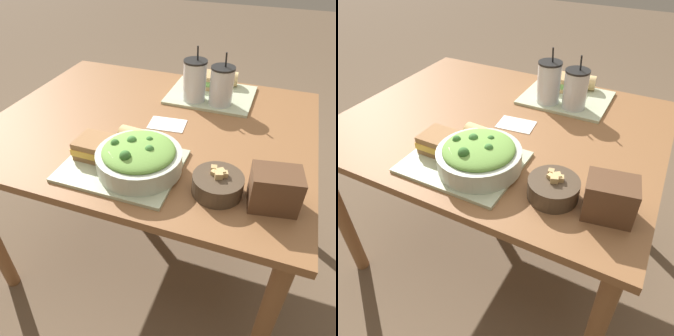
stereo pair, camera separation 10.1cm
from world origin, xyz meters
TOP-DOWN VIEW (x-y plane):
  - ground_plane at (0.00, 0.00)m, footprint 12.00×12.00m
  - dining_table at (0.00, 0.00)m, footprint 1.27×1.02m
  - tray_near at (0.02, -0.30)m, footprint 0.38×0.30m
  - tray_far at (0.17, 0.32)m, footprint 0.38×0.30m
  - salad_bowl at (0.08, -0.30)m, footprint 0.27×0.27m
  - soup_bowl at (0.34, -0.32)m, footprint 0.15×0.15m
  - sandwich_near at (-0.08, -0.29)m, footprint 0.14×0.12m
  - baguette_near at (0.05, -0.19)m, footprint 0.17×0.08m
  - sandwich_far at (0.12, 0.39)m, footprint 0.15×0.12m
  - baguette_far at (0.20, 0.43)m, footprint 0.14×0.08m
  - drink_cup_dark at (0.11, 0.23)m, footprint 0.10×0.10m
  - drink_cup_red at (0.23, 0.23)m, footprint 0.10×0.10m
  - chip_bag at (0.50, -0.32)m, footprint 0.15×0.12m
  - napkin_folded at (0.07, 0.01)m, footprint 0.15×0.11m

SIDE VIEW (x-z plane):
  - ground_plane at x=0.00m, z-range 0.00..0.00m
  - dining_table at x=0.00m, z-range 0.29..1.05m
  - napkin_folded at x=0.07m, z-range 0.77..0.77m
  - tray_near at x=0.02m, z-range 0.77..0.78m
  - tray_far at x=0.17m, z-range 0.77..0.78m
  - soup_bowl at x=0.34m, z-range 0.76..0.84m
  - sandwich_near at x=-0.08m, z-range 0.78..0.84m
  - sandwich_far at x=0.12m, z-range 0.78..0.84m
  - baguette_near at x=0.05m, z-range 0.78..0.85m
  - baguette_far at x=0.20m, z-range 0.78..0.85m
  - salad_bowl at x=0.08m, z-range 0.77..0.88m
  - chip_bag at x=0.50m, z-range 0.77..0.89m
  - drink_cup_red at x=0.23m, z-range 0.74..0.97m
  - drink_cup_dark at x=0.11m, z-range 0.74..0.98m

